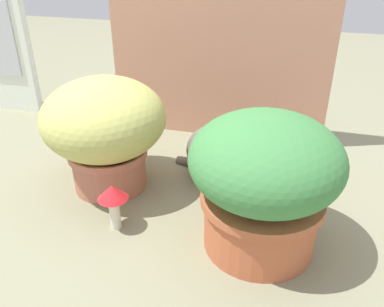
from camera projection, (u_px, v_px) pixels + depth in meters
The scene contains 6 objects.
ground_plane at pixel (150, 194), 1.37m from camera, with size 6.00×6.00×0.00m, color gray.
cardboard_backdrop at pixel (218, 29), 1.57m from camera, with size 0.92×0.03×0.92m, color tan.
grass_planter at pixel (105, 128), 1.32m from camera, with size 0.41×0.41×0.39m.
leafy_planter at pixel (264, 179), 1.05m from camera, with size 0.41×0.41×0.40m.
cat at pixel (225, 153), 1.38m from camera, with size 0.37×0.24×0.32m.
mushroom_ornament_red at pixel (113, 197), 1.16m from camera, with size 0.09×0.09×0.15m.
Camera 1 is at (0.44, -1.06, 0.78)m, focal length 37.08 mm.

